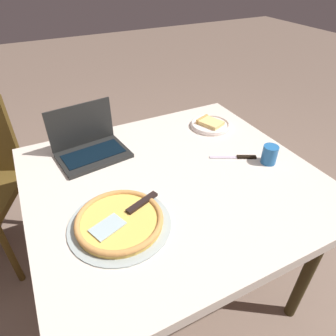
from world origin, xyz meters
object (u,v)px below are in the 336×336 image
object	(u,v)px
pizza_plate	(210,124)
pizza_tray	(120,221)
drink_cup	(270,154)
table_knife	(238,157)
dining_table	(173,188)
laptop	(89,145)

from	to	relation	value
pizza_plate	pizza_tray	size ratio (longest dim) A/B	0.60
pizza_tray	drink_cup	bearing A→B (deg)	4.56
pizza_tray	table_knife	bearing A→B (deg)	13.36
table_knife	drink_cup	world-z (taller)	drink_cup
table_knife	drink_cup	bearing A→B (deg)	-42.46
drink_cup	dining_table	bearing A→B (deg)	167.44
laptop	drink_cup	xyz separation A→B (m)	(0.69, -0.43, -0.00)
table_knife	pizza_tray	bearing A→B (deg)	-166.64
pizza_tray	drink_cup	distance (m)	0.72
drink_cup	laptop	bearing A→B (deg)	148.17
pizza_plate	table_knife	size ratio (longest dim) A/B	1.09
pizza_plate	drink_cup	size ratio (longest dim) A/B	2.53
laptop	pizza_plate	xyz separation A→B (m)	(0.64, -0.03, -0.03)
laptop	pizza_plate	size ratio (longest dim) A/B	1.55
pizza_tray	drink_cup	xyz separation A→B (m)	(0.72, 0.06, 0.03)
laptop	table_knife	size ratio (longest dim) A/B	1.68
pizza_plate	drink_cup	xyz separation A→B (m)	(0.05, -0.40, 0.03)
pizza_plate	table_knife	world-z (taller)	pizza_plate
pizza_plate	dining_table	bearing A→B (deg)	-141.60
dining_table	laptop	size ratio (longest dim) A/B	3.56
pizza_tray	laptop	bearing A→B (deg)	86.77
dining_table	drink_cup	bearing A→B (deg)	-12.56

